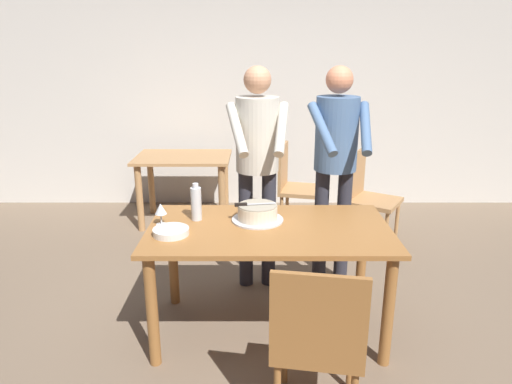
{
  "coord_description": "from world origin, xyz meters",
  "views": [
    {
      "loc": [
        -0.08,
        -2.72,
        1.83
      ],
      "look_at": [
        -0.07,
        0.27,
        0.9
      ],
      "focal_mm": 32.26,
      "sensor_mm": 36.0,
      "label": 1
    }
  ],
  "objects_px": {
    "main_dining_table": "(267,243)",
    "background_chair_0": "(366,194)",
    "cake_on_platter": "(256,213)",
    "cake_knife": "(245,204)",
    "plate_stack": "(169,232)",
    "water_bottle": "(195,203)",
    "background_chair_1": "(293,184)",
    "person_standing_beside": "(334,154)",
    "background_table": "(182,171)",
    "person_cutting_cake": "(256,155)",
    "chair_near_side": "(316,338)",
    "wine_glass_near": "(159,210)"
  },
  "relations": [
    {
      "from": "water_bottle",
      "to": "background_chair_1",
      "type": "relative_size",
      "value": 0.28
    },
    {
      "from": "plate_stack",
      "to": "person_cutting_cake",
      "type": "xyz_separation_m",
      "value": [
        0.53,
        0.77,
        0.31
      ]
    },
    {
      "from": "background_table",
      "to": "background_chair_0",
      "type": "distance_m",
      "value": 1.94
    },
    {
      "from": "cake_knife",
      "to": "chair_near_side",
      "type": "relative_size",
      "value": 0.3
    },
    {
      "from": "cake_on_platter",
      "to": "water_bottle",
      "type": "xyz_separation_m",
      "value": [
        -0.4,
        0.02,
        0.06
      ]
    },
    {
      "from": "chair_near_side",
      "to": "background_table",
      "type": "bearing_deg",
      "value": 110.6
    },
    {
      "from": "cake_knife",
      "to": "background_chair_0",
      "type": "height_order",
      "value": "background_chair_0"
    },
    {
      "from": "wine_glass_near",
      "to": "background_chair_0",
      "type": "height_order",
      "value": "background_chair_0"
    },
    {
      "from": "water_bottle",
      "to": "cake_on_platter",
      "type": "bearing_deg",
      "value": -2.45
    },
    {
      "from": "water_bottle",
      "to": "background_chair_1",
      "type": "distance_m",
      "value": 1.92
    },
    {
      "from": "cake_knife",
      "to": "person_standing_beside",
      "type": "xyz_separation_m",
      "value": [
        0.66,
        0.57,
        0.21
      ]
    },
    {
      "from": "main_dining_table",
      "to": "background_chair_0",
      "type": "bearing_deg",
      "value": 56.58
    },
    {
      "from": "main_dining_table",
      "to": "cake_knife",
      "type": "height_order",
      "value": "cake_knife"
    },
    {
      "from": "chair_near_side",
      "to": "background_chair_1",
      "type": "height_order",
      "value": "same"
    },
    {
      "from": "cake_on_platter",
      "to": "wine_glass_near",
      "type": "relative_size",
      "value": 2.36
    },
    {
      "from": "wine_glass_near",
      "to": "water_bottle",
      "type": "bearing_deg",
      "value": 23.15
    },
    {
      "from": "plate_stack",
      "to": "person_cutting_cake",
      "type": "relative_size",
      "value": 0.13
    },
    {
      "from": "plate_stack",
      "to": "background_chair_1",
      "type": "bearing_deg",
      "value": 64.95
    },
    {
      "from": "cake_on_platter",
      "to": "plate_stack",
      "type": "height_order",
      "value": "cake_on_platter"
    },
    {
      "from": "plate_stack",
      "to": "background_chair_0",
      "type": "distance_m",
      "value": 2.3
    },
    {
      "from": "person_standing_beside",
      "to": "water_bottle",
      "type": "bearing_deg",
      "value": -151.63
    },
    {
      "from": "wine_glass_near",
      "to": "background_table",
      "type": "relative_size",
      "value": 0.14
    },
    {
      "from": "person_cutting_cake",
      "to": "background_table",
      "type": "height_order",
      "value": "person_cutting_cake"
    },
    {
      "from": "main_dining_table",
      "to": "background_table",
      "type": "height_order",
      "value": "main_dining_table"
    },
    {
      "from": "chair_near_side",
      "to": "background_chair_0",
      "type": "xyz_separation_m",
      "value": [
        0.78,
        2.31,
        0.0
      ]
    },
    {
      "from": "cake_knife",
      "to": "wine_glass_near",
      "type": "bearing_deg",
      "value": -173.29
    },
    {
      "from": "person_cutting_cake",
      "to": "plate_stack",
      "type": "bearing_deg",
      "value": -124.64
    },
    {
      "from": "plate_stack",
      "to": "water_bottle",
      "type": "xyz_separation_m",
      "value": [
        0.13,
        0.26,
        0.09
      ]
    },
    {
      "from": "cake_knife",
      "to": "wine_glass_near",
      "type": "height_order",
      "value": "wine_glass_near"
    },
    {
      "from": "chair_near_side",
      "to": "cake_knife",
      "type": "bearing_deg",
      "value": 111.59
    },
    {
      "from": "person_standing_beside",
      "to": "background_table",
      "type": "relative_size",
      "value": 1.72
    },
    {
      "from": "water_bottle",
      "to": "background_chair_0",
      "type": "distance_m",
      "value": 2.04
    },
    {
      "from": "cake_on_platter",
      "to": "water_bottle",
      "type": "height_order",
      "value": "water_bottle"
    },
    {
      "from": "cake_knife",
      "to": "background_chair_1",
      "type": "height_order",
      "value": "background_chair_1"
    },
    {
      "from": "person_cutting_cake",
      "to": "background_chair_0",
      "type": "height_order",
      "value": "person_cutting_cake"
    },
    {
      "from": "main_dining_table",
      "to": "chair_near_side",
      "type": "distance_m",
      "value": 0.85
    },
    {
      "from": "background_table",
      "to": "water_bottle",
      "type": "bearing_deg",
      "value": -78.71
    },
    {
      "from": "person_cutting_cake",
      "to": "background_table",
      "type": "relative_size",
      "value": 1.72
    },
    {
      "from": "wine_glass_near",
      "to": "background_chair_0",
      "type": "bearing_deg",
      "value": 41.01
    },
    {
      "from": "person_cutting_cake",
      "to": "main_dining_table",
      "type": "bearing_deg",
      "value": -83.57
    },
    {
      "from": "background_table",
      "to": "person_standing_beside",
      "type": "bearing_deg",
      "value": -45.19
    },
    {
      "from": "cake_on_platter",
      "to": "cake_knife",
      "type": "xyz_separation_m",
      "value": [
        -0.07,
        -0.01,
        0.06
      ]
    },
    {
      "from": "cake_knife",
      "to": "plate_stack",
      "type": "xyz_separation_m",
      "value": [
        -0.46,
        -0.23,
        -0.1
      ]
    },
    {
      "from": "wine_glass_near",
      "to": "water_bottle",
      "type": "relative_size",
      "value": 0.58
    },
    {
      "from": "cake_on_platter",
      "to": "water_bottle",
      "type": "bearing_deg",
      "value": 177.55
    },
    {
      "from": "cake_on_platter",
      "to": "background_chair_1",
      "type": "bearing_deg",
      "value": 77.2
    },
    {
      "from": "cake_knife",
      "to": "background_chair_0",
      "type": "xyz_separation_m",
      "value": [
        1.14,
        1.4,
        -0.37
      ]
    },
    {
      "from": "cake_on_platter",
      "to": "plate_stack",
      "type": "xyz_separation_m",
      "value": [
        -0.53,
        -0.24,
        -0.03
      ]
    },
    {
      "from": "cake_knife",
      "to": "chair_near_side",
      "type": "distance_m",
      "value": 1.05
    },
    {
      "from": "chair_near_side",
      "to": "plate_stack",
      "type": "bearing_deg",
      "value": 140.22
    }
  ]
}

